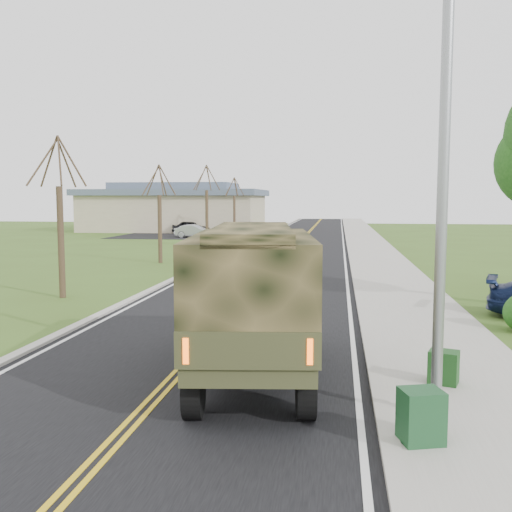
% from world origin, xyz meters
% --- Properties ---
extents(ground, '(160.00, 160.00, 0.00)m').
position_xyz_m(ground, '(0.00, 0.00, 0.00)').
color(ground, '#3B551C').
rests_on(ground, ground).
extents(road, '(8.00, 120.00, 0.01)m').
position_xyz_m(road, '(0.00, 40.00, 0.01)').
color(road, black).
rests_on(road, ground).
extents(curb_right, '(0.30, 120.00, 0.12)m').
position_xyz_m(curb_right, '(4.15, 40.00, 0.06)').
color(curb_right, '#9E998E').
rests_on(curb_right, ground).
extents(sidewalk_right, '(3.20, 120.00, 0.10)m').
position_xyz_m(sidewalk_right, '(5.90, 40.00, 0.05)').
color(sidewalk_right, '#9E998E').
rests_on(sidewalk_right, ground).
extents(curb_left, '(0.30, 120.00, 0.10)m').
position_xyz_m(curb_left, '(-4.15, 40.00, 0.05)').
color(curb_left, '#9E998E').
rests_on(curb_left, ground).
extents(street_light, '(1.65, 0.22, 8.00)m').
position_xyz_m(street_light, '(4.90, -0.50, 4.43)').
color(street_light, gray).
rests_on(street_light, ground).
extents(bare_tree_a, '(1.93, 2.26, 6.08)m').
position_xyz_m(bare_tree_a, '(-7.00, 10.00, 2.63)').
color(bare_tree_a, '#38281C').
rests_on(bare_tree_a, ground).
extents(bare_tree_b, '(1.83, 2.14, 5.73)m').
position_xyz_m(bare_tree_b, '(-7.00, 22.00, 2.48)').
color(bare_tree_b, '#38281C').
rests_on(bare_tree_b, ground).
extents(bare_tree_c, '(2.04, 2.39, 6.42)m').
position_xyz_m(bare_tree_c, '(-7.00, 34.00, 2.78)').
color(bare_tree_c, '#38281C').
rests_on(bare_tree_c, ground).
extents(bare_tree_d, '(1.88, 2.20, 5.91)m').
position_xyz_m(bare_tree_d, '(-7.00, 46.00, 2.55)').
color(bare_tree_d, '#38281C').
rests_on(bare_tree_d, ground).
extents(commercial_building, '(25.50, 21.50, 5.65)m').
position_xyz_m(commercial_building, '(-15.98, 55.97, 2.69)').
color(commercial_building, tan).
rests_on(commercial_building, ground).
extents(military_truck, '(2.99, 6.61, 3.19)m').
position_xyz_m(military_truck, '(1.62, 1.30, 1.82)').
color(military_truck, black).
rests_on(military_truck, ground).
extents(suv_champagne, '(2.68, 5.58, 1.53)m').
position_xyz_m(suv_champagne, '(-1.29, 15.53, 0.77)').
color(suv_champagne, tan).
rests_on(suv_champagne, ground).
extents(sedan_silver, '(1.69, 4.11, 1.33)m').
position_xyz_m(sedan_silver, '(-2.21, 25.47, 0.66)').
color(sedan_silver, '#AFB0B4').
rests_on(sedan_silver, ground).
extents(utility_box_near, '(0.72, 0.65, 0.80)m').
position_xyz_m(utility_box_near, '(4.60, -1.63, 0.50)').
color(utility_box_near, '#184423').
rests_on(utility_box_near, sidewalk_right).
extents(utility_box_far, '(0.66, 0.60, 0.65)m').
position_xyz_m(utility_box_far, '(5.43, 1.26, 0.43)').
color(utility_box_far, '#174016').
rests_on(utility_box_far, sidewalk_right).
extents(lot_car_dark, '(4.32, 2.14, 1.42)m').
position_xyz_m(lot_car_dark, '(-12.48, 50.00, 0.71)').
color(lot_car_dark, black).
rests_on(lot_car_dark, ground).
extents(lot_car_silver, '(4.00, 1.79, 1.27)m').
position_xyz_m(lot_car_silver, '(-10.55, 43.89, 0.64)').
color(lot_car_silver, '#9D9EA2').
rests_on(lot_car_silver, ground).
extents(lot_car_navy, '(4.47, 3.02, 1.20)m').
position_xyz_m(lot_car_navy, '(-6.54, 50.00, 0.60)').
color(lot_car_navy, '#0E1935').
rests_on(lot_car_navy, ground).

